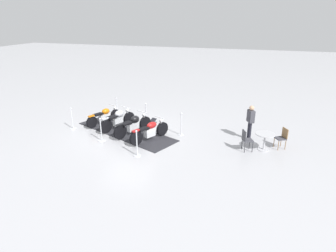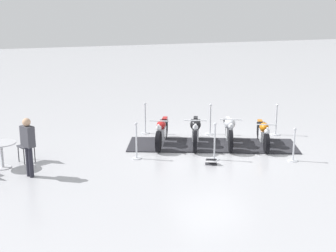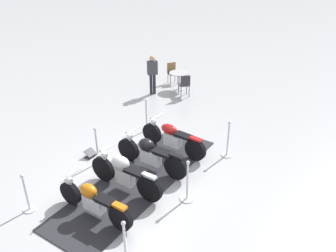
{
  "view_description": "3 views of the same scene",
  "coord_description": "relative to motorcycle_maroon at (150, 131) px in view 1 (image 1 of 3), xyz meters",
  "views": [
    {
      "loc": [
        -6.04,
        12.24,
        5.45
      ],
      "look_at": [
        -2.39,
        0.57,
        0.79
      ],
      "focal_mm": 31.22,
      "sensor_mm": 36.0,
      "label": 1
    },
    {
      "loc": [
        -6.59,
        -13.43,
        4.51
      ],
      "look_at": [
        -1.28,
        0.75,
        0.61
      ],
      "focal_mm": 50.09,
      "sensor_mm": 36.0,
      "label": 2
    },
    {
      "loc": [
        7.21,
        2.02,
        5.56
      ],
      "look_at": [
        -1.73,
        0.48,
        0.75
      ],
      "focal_mm": 36.8,
      "sensor_mm": 36.0,
      "label": 3
    }
  ],
  "objects": [
    {
      "name": "ground_plane",
      "position": [
        1.55,
        -0.63,
        -0.48
      ],
      "size": [
        80.0,
        80.0,
        0.0
      ],
      "primitive_type": "plane",
      "color": "#B2B2B7"
    },
    {
      "name": "display_platform",
      "position": [
        1.55,
        -0.63,
        -0.47
      ],
      "size": [
        5.75,
        3.71,
        0.03
      ],
      "primitive_type": "cube",
      "rotation": [
        0.0,
        0.0,
        -0.4
      ],
      "color": "#28282D",
      "rests_on": "ground_plane"
    },
    {
      "name": "motorcycle_maroon",
      "position": [
        0.0,
        0.0,
        0.0
      ],
      "size": [
        1.16,
        2.07,
        0.97
      ],
      "rotation": [
        0.0,
        0.0,
        -2.05
      ],
      "color": "black",
      "rests_on": "display_platform"
    },
    {
      "name": "motorcycle_black",
      "position": [
        1.02,
        -0.44,
        0.03
      ],
      "size": [
        1.13,
        2.14,
        1.0
      ],
      "rotation": [
        0.0,
        0.0,
        -1.99
      ],
      "color": "black",
      "rests_on": "display_platform"
    },
    {
      "name": "motorcycle_chrome",
      "position": [
        2.05,
        -0.88,
        0.06
      ],
      "size": [
        1.05,
        2.05,
        1.02
      ],
      "rotation": [
        0.0,
        0.0,
        -1.99
      ],
      "color": "black",
      "rests_on": "display_platform"
    },
    {
      "name": "motorcycle_copper",
      "position": [
        3.07,
        -1.31,
        -0.03
      ],
      "size": [
        1.04,
        2.02,
        0.89
      ],
      "rotation": [
        0.0,
        0.0,
        -1.98
      ],
      "color": "black",
      "rests_on": "display_platform"
    },
    {
      "name": "stanchion_right_front",
      "position": [
        -1.19,
        -1.06,
        -0.07
      ],
      "size": [
        0.29,
        0.29,
        1.14
      ],
      "color": "silver",
      "rests_on": "ground_plane"
    },
    {
      "name": "stanchion_right_rear",
      "position": [
        3.14,
        -2.9,
        -0.13
      ],
      "size": [
        0.3,
        0.3,
        1.03
      ],
      "color": "silver",
      "rests_on": "ground_plane"
    },
    {
      "name": "stanchion_right_mid",
      "position": [
        0.97,
        -1.98,
        -0.08
      ],
      "size": [
        0.3,
        0.3,
        1.15
      ],
      "color": "silver",
      "rests_on": "ground_plane"
    },
    {
      "name": "stanchion_left_rear",
      "position": [
        4.28,
        -0.2,
        -0.12
      ],
      "size": [
        0.34,
        0.34,
        1.13
      ],
      "color": "silver",
      "rests_on": "ground_plane"
    },
    {
      "name": "stanchion_left_mid",
      "position": [
        2.12,
        0.72,
        -0.14
      ],
      "size": [
        0.35,
        0.35,
        1.12
      ],
      "color": "silver",
      "rests_on": "ground_plane"
    },
    {
      "name": "stanchion_left_front",
      "position": [
        -0.04,
        1.64,
        -0.1
      ],
      "size": [
        0.32,
        0.32,
        1.14
      ],
      "color": "silver",
      "rests_on": "ground_plane"
    },
    {
      "name": "info_placard",
      "position": [
        0.7,
        -2.33,
        -0.41
      ],
      "size": [
        0.39,
        0.35,
        0.21
      ],
      "rotation": [
        0.0,
        0.0,
        2.74
      ],
      "color": "#333338",
      "rests_on": "ground_plane"
    },
    {
      "name": "cafe_table",
      "position": [
        -5.02,
        -0.51,
        0.09
      ],
      "size": [
        0.84,
        0.84,
        0.76
      ],
      "color": "#B7B7BC",
      "rests_on": "ground_plane"
    },
    {
      "name": "cafe_chair_near_table",
      "position": [
        -4.27,
        -0.18,
        0.07
      ],
      "size": [
        0.53,
        0.53,
        0.93
      ],
      "rotation": [
        0.0,
        0.0,
        -2.73
      ],
      "color": "#2D2D33",
      "rests_on": "ground_plane"
    },
    {
      "name": "cafe_chair_across_table",
      "position": [
        -5.73,
        -0.92,
        0.05
      ],
      "size": [
        0.55,
        0.55,
        0.92
      ],
      "rotation": [
        0.0,
        0.0,
        0.52
      ],
      "color": "olive",
      "rests_on": "ground_plane"
    },
    {
      "name": "bystander_person",
      "position": [
        -4.34,
        -1.52,
        0.5
      ],
      "size": [
        0.38,
        0.46,
        1.64
      ],
      "rotation": [
        0.0,
        0.0,
        0.48
      ],
      "color": "#23232D",
      "rests_on": "ground_plane"
    }
  ]
}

